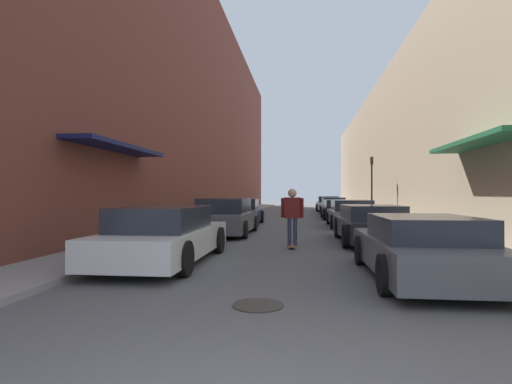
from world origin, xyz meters
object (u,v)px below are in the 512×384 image
(parked_car_right_5, at_px, (328,204))
(parked_car_right_2, at_px, (351,214))
(parked_car_left_1, at_px, (226,217))
(skateboarder, at_px, (292,212))
(traffic_light, at_px, (372,180))
(parked_car_right_3, at_px, (339,209))
(parked_car_right_1, at_px, (371,224))
(parked_car_right_4, at_px, (333,206))
(manhole_cover, at_px, (258,305))
(parked_car_left_2, at_px, (241,212))
(parked_car_right_0, at_px, (422,248))
(parked_car_left_0, at_px, (165,235))

(parked_car_right_5, bearing_deg, parked_car_right_2, -89.80)
(parked_car_left_1, relative_size, skateboarder, 2.68)
(traffic_light, bearing_deg, parked_car_right_3, 144.75)
(parked_car_right_1, bearing_deg, parked_car_right_4, 89.70)
(parked_car_right_3, height_order, manhole_cover, parked_car_right_3)
(parked_car_right_3, bearing_deg, parked_car_left_2, -135.15)
(parked_car_right_3, relative_size, parked_car_right_4, 1.19)
(parked_car_right_3, distance_m, parked_car_right_5, 11.00)
(parked_car_left_1, bearing_deg, parked_car_right_3, 63.27)
(traffic_light, bearing_deg, parked_car_right_5, 98.22)
(manhole_cover, bearing_deg, parked_car_right_2, 78.30)
(parked_car_right_0, relative_size, traffic_light, 1.20)
(parked_car_right_0, bearing_deg, parked_car_right_5, 89.95)
(parked_car_left_1, height_order, parked_car_right_5, parked_car_left_1)
(parked_car_left_1, relative_size, traffic_light, 1.26)
(parked_car_left_1, distance_m, traffic_light, 11.25)
(parked_car_right_0, height_order, parked_car_right_5, parked_car_right_5)
(parked_car_left_2, xyz_separation_m, parked_car_right_4, (5.26, 10.36, 0.01))
(parked_car_right_4, bearing_deg, parked_car_left_0, -103.73)
(parked_car_left_1, xyz_separation_m, parked_car_right_3, (5.05, 10.04, -0.07))
(parked_car_right_4, bearing_deg, parked_car_right_3, -90.38)
(parked_car_right_2, xyz_separation_m, parked_car_right_5, (-0.06, 16.87, 0.03))
(parked_car_right_4, bearing_deg, traffic_light, -74.96)
(parked_car_left_2, height_order, parked_car_right_2, parked_car_left_2)
(parked_car_left_0, height_order, parked_car_right_3, parked_car_left_0)
(parked_car_right_1, relative_size, skateboarder, 2.80)
(manhole_cover, height_order, traffic_light, traffic_light)
(parked_car_left_0, height_order, skateboarder, skateboarder)
(parked_car_right_4, distance_m, parked_car_right_5, 5.83)
(parked_car_right_3, bearing_deg, manhole_cover, -98.08)
(parked_car_right_2, xyz_separation_m, traffic_light, (1.71, 4.63, 1.71))
(parked_car_right_2, bearing_deg, parked_car_right_5, 90.20)
(parked_car_right_2, bearing_deg, skateboarder, -108.17)
(parked_car_right_4, xyz_separation_m, manhole_cover, (-2.78, -24.55, -0.61))
(parked_car_right_2, xyz_separation_m, parked_car_right_4, (-0.01, 11.04, 0.02))
(parked_car_right_1, height_order, parked_car_right_2, parked_car_right_2)
(parked_car_right_2, bearing_deg, parked_car_left_0, -116.82)
(parked_car_left_0, relative_size, parked_car_right_3, 1.02)
(parked_car_right_4, bearing_deg, parked_car_left_2, -116.91)
(parked_car_right_4, relative_size, manhole_cover, 5.66)
(skateboarder, relative_size, traffic_light, 0.47)
(parked_car_right_2, relative_size, parked_car_right_4, 1.14)
(parked_car_right_1, height_order, manhole_cover, parked_car_right_1)
(parked_car_right_5, bearing_deg, parked_car_left_0, -100.77)
(parked_car_right_5, bearing_deg, parked_car_right_0, -90.05)
(traffic_light, bearing_deg, parked_car_left_1, -127.75)
(parked_car_right_2, bearing_deg, parked_car_right_4, 90.06)
(skateboarder, bearing_deg, parked_car_right_5, 84.31)
(parked_car_right_3, distance_m, manhole_cover, 19.59)
(manhole_cover, bearing_deg, parked_car_left_0, 127.82)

